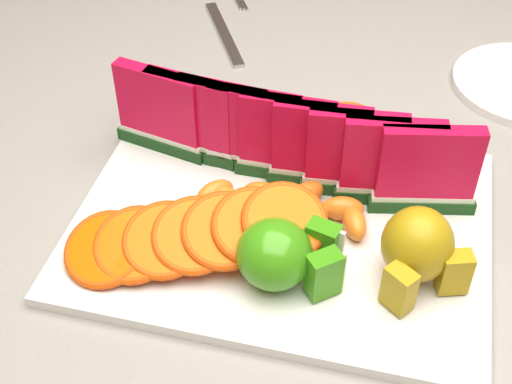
# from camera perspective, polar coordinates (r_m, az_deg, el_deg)

# --- Properties ---
(table) EXTENTS (1.40, 0.90, 0.75)m
(table) POSITION_cam_1_polar(r_m,az_deg,el_deg) (0.83, 6.33, -4.53)
(table) COLOR #443219
(table) RESTS_ON ground
(tablecloth) EXTENTS (1.53, 1.03, 0.20)m
(tablecloth) POSITION_cam_1_polar(r_m,az_deg,el_deg) (0.79, 6.67, -1.45)
(tablecloth) COLOR gray
(tablecloth) RESTS_ON table
(platter) EXTENTS (0.40, 0.30, 0.01)m
(platter) POSITION_cam_1_polar(r_m,az_deg,el_deg) (0.70, 2.08, -2.55)
(platter) COLOR silver
(platter) RESTS_ON tablecloth
(apple_cluster) EXTENTS (0.10, 0.08, 0.06)m
(apple_cluster) POSITION_cam_1_polar(r_m,az_deg,el_deg) (0.62, 2.16, -5.04)
(apple_cluster) COLOR #1F7E12
(apple_cluster) RESTS_ON platter
(pear_cluster) EXTENTS (0.09, 0.09, 0.07)m
(pear_cluster) POSITION_cam_1_polar(r_m,az_deg,el_deg) (0.64, 12.87, -4.44)
(pear_cluster) COLOR #B0990D
(pear_cluster) RESTS_ON platter
(fork) EXTENTS (0.10, 0.19, 0.00)m
(fork) POSITION_cam_1_polar(r_m,az_deg,el_deg) (1.01, -2.44, 12.79)
(fork) COLOR silver
(fork) RESTS_ON tablecloth
(watermelon_row) EXTENTS (0.39, 0.07, 0.10)m
(watermelon_row) POSITION_cam_1_polar(r_m,az_deg,el_deg) (0.72, 2.48, 4.10)
(watermelon_row) COLOR #0C330D
(watermelon_row) RESTS_ON platter
(orange_fan_front) EXTENTS (0.26, 0.15, 0.06)m
(orange_fan_front) POSITION_cam_1_polar(r_m,az_deg,el_deg) (0.65, -4.95, -3.45)
(orange_fan_front) COLOR red
(orange_fan_front) RESTS_ON platter
(orange_fan_back) EXTENTS (0.23, 0.10, 0.04)m
(orange_fan_back) POSITION_cam_1_polar(r_m,az_deg,el_deg) (0.78, 2.17, 5.39)
(orange_fan_back) COLOR red
(orange_fan_back) RESTS_ON platter
(tangerine_segments) EXTENTS (0.18, 0.08, 0.03)m
(tangerine_segments) POSITION_cam_1_polar(r_m,az_deg,el_deg) (0.70, 2.33, -1.00)
(tangerine_segments) COLOR #E35D14
(tangerine_segments) RESTS_ON platter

